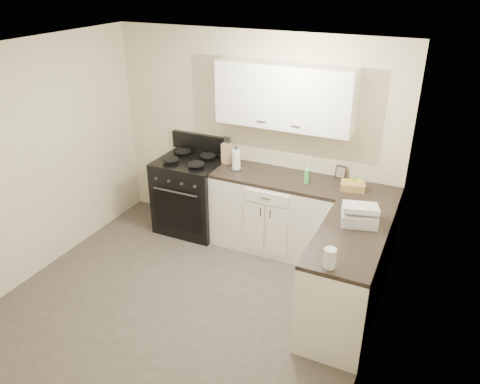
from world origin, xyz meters
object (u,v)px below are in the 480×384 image
at_px(paper_towel, 236,160).
at_px(countertop_grill, 359,217).
at_px(knife_block, 227,153).
at_px(stove, 191,196).
at_px(wicker_basket, 353,186).

distance_m(paper_towel, countertop_grill, 1.73).
distance_m(knife_block, paper_towel, 0.22).
relative_size(knife_block, paper_towel, 1.05).
height_order(stove, countertop_grill, countertop_grill).
bearing_deg(stove, countertop_grill, -16.10).
height_order(knife_block, countertop_grill, knife_block).
xyz_separation_m(knife_block, countertop_grill, (1.78, -0.79, -0.07)).
relative_size(knife_block, countertop_grill, 0.77).
distance_m(knife_block, countertop_grill, 1.95).
height_order(stove, knife_block, knife_block).
xyz_separation_m(stove, paper_towel, (0.63, 0.02, 0.60)).
bearing_deg(wicker_basket, stove, -178.97).
bearing_deg(knife_block, paper_towel, -31.80).
bearing_deg(knife_block, wicker_basket, -1.06).
bearing_deg(paper_towel, knife_block, 145.09).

